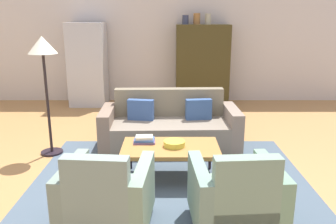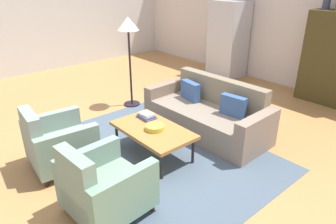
% 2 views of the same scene
% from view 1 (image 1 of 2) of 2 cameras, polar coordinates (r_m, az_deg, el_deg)
% --- Properties ---
extents(ground_plane, '(11.97, 11.97, 0.00)m').
position_cam_1_polar(ground_plane, '(4.53, -4.72, -10.78)').
color(ground_plane, '#AF7D46').
extents(wall_back, '(9.98, 0.12, 2.80)m').
position_cam_1_polar(wall_back, '(8.44, -2.68, 11.30)').
color(wall_back, beige).
rests_on(wall_back, ground).
extents(area_rug, '(3.40, 2.60, 0.01)m').
position_cam_1_polar(area_rug, '(4.59, 0.14, -10.31)').
color(area_rug, '#485866').
rests_on(area_rug, ground).
extents(couch, '(2.13, 0.97, 0.86)m').
position_cam_1_polar(couch, '(5.54, 0.03, -2.55)').
color(couch, gray).
rests_on(couch, ground).
extents(coffee_table, '(1.20, 0.70, 0.43)m').
position_cam_1_polar(coffee_table, '(4.39, 0.14, -6.02)').
color(coffee_table, black).
rests_on(coffee_table, ground).
extents(armchair_left, '(0.86, 0.86, 0.88)m').
position_cam_1_polar(armchair_left, '(3.40, -10.28, -13.88)').
color(armchair_left, '#331916').
rests_on(armchair_left, ground).
extents(armchair_right, '(0.85, 0.85, 0.88)m').
position_cam_1_polar(armchair_right, '(3.41, 10.80, -13.81)').
color(armchair_right, '#2E2C1C').
rests_on(armchair_right, ground).
extents(fruit_bowl, '(0.27, 0.27, 0.07)m').
position_cam_1_polar(fruit_bowl, '(4.36, 0.77, -5.14)').
color(fruit_bowl, gold).
rests_on(fruit_bowl, coffee_table).
extents(book_stack, '(0.28, 0.21, 0.08)m').
position_cam_1_polar(book_stack, '(4.50, -4.10, -4.48)').
color(book_stack, '#62486F').
rests_on(book_stack, coffee_table).
extents(cabinet, '(1.20, 0.51, 1.80)m').
position_cam_1_polar(cabinet, '(8.17, 5.30, 7.60)').
color(cabinet, '#3F3617').
rests_on(cabinet, ground).
extents(vase_tall, '(0.14, 0.14, 0.20)m').
position_cam_1_polar(vase_tall, '(8.07, 2.56, 14.69)').
color(vase_tall, '#343953').
rests_on(vase_tall, cabinet).
extents(vase_round, '(0.15, 0.15, 0.24)m').
position_cam_1_polar(vase_round, '(8.08, 4.39, 14.79)').
color(vase_round, '#956331').
rests_on(vase_round, cabinet).
extents(vase_small, '(0.13, 0.13, 0.23)m').
position_cam_1_polar(vase_small, '(8.11, 6.21, 14.72)').
color(vase_small, '#B3AC8D').
rests_on(vase_small, cabinet).
extents(refrigerator, '(0.80, 0.73, 1.85)m').
position_cam_1_polar(refrigerator, '(8.23, -13.08, 7.50)').
color(refrigerator, '#B7BABF').
rests_on(refrigerator, ground).
extents(floor_lamp, '(0.40, 0.40, 1.72)m').
position_cam_1_polar(floor_lamp, '(5.26, -19.80, 8.48)').
color(floor_lamp, black).
rests_on(floor_lamp, ground).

